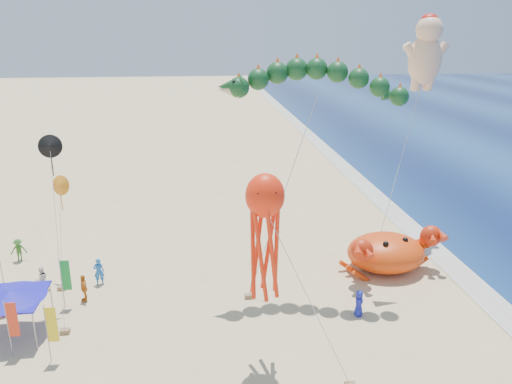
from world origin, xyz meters
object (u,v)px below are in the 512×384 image
(cherub_kite, at_px, (426,51))
(canopy_blue, at_px, (9,295))
(crab_inflatable, at_px, (386,251))
(dragon_kite, at_px, (315,87))
(octopus_kite, at_px, (265,227))

(cherub_kite, bearing_deg, canopy_blue, -156.46)
(crab_inflatable, relative_size, dragon_kite, 0.52)
(crab_inflatable, xyz_separation_m, canopy_blue, (-22.62, -5.14, 1.06))
(cherub_kite, relative_size, octopus_kite, 1.75)
(cherub_kite, xyz_separation_m, canopy_blue, (-27.04, -11.78, -11.84))
(cherub_kite, distance_m, octopus_kite, 21.90)
(dragon_kite, distance_m, canopy_blue, 19.98)
(canopy_blue, bearing_deg, crab_inflatable, 12.81)
(octopus_kite, bearing_deg, dragon_kite, 61.64)
(dragon_kite, relative_size, canopy_blue, 3.72)
(crab_inflatable, relative_size, canopy_blue, 1.93)
(cherub_kite, bearing_deg, octopus_kite, -132.37)
(dragon_kite, height_order, canopy_blue, dragon_kite)
(dragon_kite, height_order, octopus_kite, dragon_kite)
(crab_inflatable, xyz_separation_m, dragon_kite, (-5.78, -1.74, 11.26))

